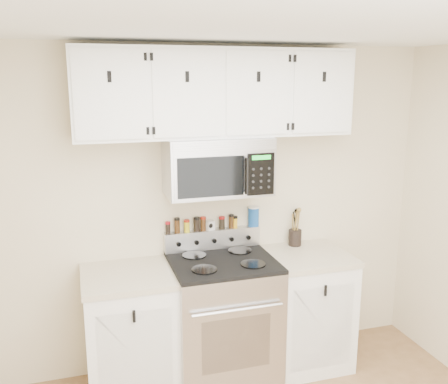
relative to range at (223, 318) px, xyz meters
name	(u,v)px	position (x,y,z in m)	size (l,w,h in m)	color
back_wall	(211,210)	(0.00, 0.32, 0.76)	(3.50, 0.01, 2.50)	beige
ceiling	(326,16)	(0.00, -1.43, 2.01)	(3.50, 3.50, 0.01)	white
range	(223,318)	(0.00, 0.00, 0.00)	(0.76, 0.65, 1.10)	#B7B7BA
base_cabinet_left	(130,333)	(-0.69, 0.02, -0.03)	(0.64, 0.62, 0.92)	white
base_cabinet_right	(305,308)	(0.69, 0.02, -0.03)	(0.64, 0.62, 0.92)	white
microwave	(218,166)	(0.00, 0.13, 1.14)	(0.76, 0.44, 0.42)	#9E9EA3
upper_cabinets	(217,93)	(0.00, 0.15, 1.66)	(2.00, 0.35, 0.62)	white
utensil_crock	(295,236)	(0.68, 0.23, 0.51)	(0.10, 0.10, 0.30)	black
kitchen_timer	(210,225)	(-0.02, 0.28, 0.65)	(0.06, 0.05, 0.07)	silver
salt_canister	(254,216)	(0.34, 0.28, 0.69)	(0.09, 0.09, 0.16)	#154A96
spice_jar_0	(168,228)	(-0.35, 0.28, 0.66)	(0.04, 0.04, 0.09)	black
spice_jar_1	(177,225)	(-0.28, 0.28, 0.67)	(0.04, 0.04, 0.12)	#41260F
spice_jar_2	(187,226)	(-0.20, 0.28, 0.66)	(0.04, 0.04, 0.10)	gold
spice_jar_3	(197,224)	(-0.13, 0.28, 0.67)	(0.05, 0.05, 0.11)	black
spice_jar_4	(203,224)	(-0.07, 0.28, 0.67)	(0.04, 0.04, 0.11)	#462810
spice_jar_5	(222,223)	(0.08, 0.28, 0.66)	(0.05, 0.05, 0.10)	black
spice_jar_6	(231,221)	(0.15, 0.28, 0.67)	(0.04, 0.04, 0.11)	#3E250E
spice_jar_7	(235,222)	(0.19, 0.28, 0.66)	(0.04, 0.04, 0.09)	gold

